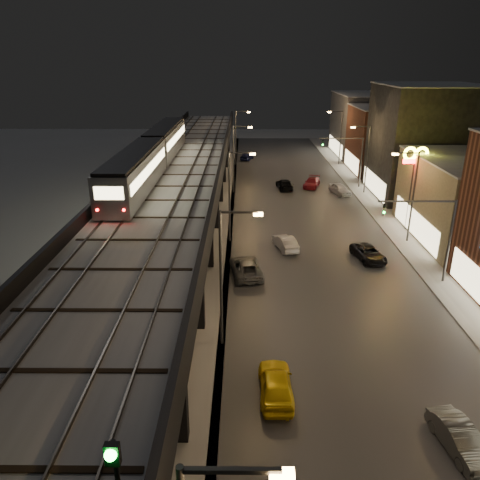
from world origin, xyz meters
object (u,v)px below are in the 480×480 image
object	(u,v)px
car_near_white	(285,243)
subway_train	(153,153)
rail_signal	(116,474)
car_mid_dark	(284,185)
car_onc_dark	(369,254)
car_taxi	(276,384)
car_onc_silver	(459,440)
car_onc_red	(340,189)
car_mid_silver	(246,268)
car_far_white	(247,156)
car_onc_white	(312,183)

from	to	relation	value
car_near_white	subway_train	bearing A→B (deg)	-37.27
rail_signal	car_mid_dark	xyz separation A→B (m)	(8.46, 55.92, -8.08)
subway_train	car_mid_dark	world-z (taller)	subway_train
car_onc_dark	rail_signal	bearing A→B (deg)	-125.60
car_taxi	car_onc_dark	bearing A→B (deg)	-117.94
rail_signal	car_onc_silver	bearing A→B (deg)	36.09
car_taxi	car_onc_red	size ratio (longest dim) A/B	1.07
car_mid_dark	car_mid_silver	bearing A→B (deg)	73.28
car_taxi	car_onc_red	bearing A→B (deg)	-105.89
car_onc_dark	car_onc_red	size ratio (longest dim) A/B	1.08
car_mid_dark	car_onc_silver	bearing A→B (deg)	89.79
car_taxi	car_onc_red	world-z (taller)	car_taxi
car_mid_dark	car_onc_red	distance (m)	7.66
car_far_white	car_onc_white	size ratio (longest dim) A/B	0.88
car_mid_dark	car_onc_white	size ratio (longest dim) A/B	1.04
car_taxi	car_onc_white	xyz separation A→B (m)	(7.88, 43.91, -0.11)
car_mid_silver	car_near_white	bearing A→B (deg)	-132.12
rail_signal	car_onc_red	bearing A→B (deg)	73.62
car_onc_silver	car_onc_red	distance (m)	44.07
rail_signal	car_far_white	bearing A→B (deg)	87.45
car_onc_silver	car_onc_dark	world-z (taller)	car_onc_silver
rail_signal	car_onc_white	size ratio (longest dim) A/B	0.67
car_near_white	car_onc_white	distance (m)	23.76
subway_train	car_onc_silver	size ratio (longest dim) A/B	8.38
car_mid_silver	car_onc_dark	world-z (taller)	car_mid_silver
car_taxi	car_far_white	xyz separation A→B (m)	(-1.15, 62.81, -0.08)
car_taxi	car_near_white	size ratio (longest dim) A/B	1.09
car_mid_dark	car_onc_white	distance (m)	4.09
rail_signal	car_onc_white	xyz separation A→B (m)	(12.41, 56.98, -8.11)
car_near_white	car_mid_dark	distance (m)	22.08
car_onc_silver	car_taxi	bearing A→B (deg)	146.52
car_far_white	car_onc_dark	distance (m)	45.74
car_onc_white	car_far_white	bearing A→B (deg)	134.20
car_onc_silver	car_onc_dark	xyz separation A→B (m)	(1.27, 22.06, -0.02)
car_onc_silver	car_near_white	bearing A→B (deg)	94.58
car_taxi	car_onc_red	distance (m)	41.76
subway_train	car_onc_dark	size ratio (longest dim) A/B	7.32
car_mid_silver	car_onc_white	size ratio (longest dim) A/B	1.13
car_near_white	car_onc_red	xyz separation A→B (m)	(8.92, 19.41, 0.03)
car_onc_silver	car_onc_red	xyz separation A→B (m)	(2.85, 43.97, 0.06)
rail_signal	car_mid_silver	xyz separation A→B (m)	(2.98, 28.14, -8.05)
rail_signal	car_onc_red	size ratio (longest dim) A/B	0.73
car_near_white	car_far_white	world-z (taller)	same
car_near_white	car_onc_dark	world-z (taller)	car_near_white
rail_signal	car_far_white	xyz separation A→B (m)	(3.37, 75.88, -8.09)
car_mid_dark	car_onc_white	world-z (taller)	car_mid_dark
subway_train	car_mid_silver	world-z (taller)	subway_train
subway_train	car_onc_dark	xyz separation A→B (m)	(20.48, -7.95, -7.62)
car_near_white	car_onc_silver	distance (m)	25.30
car_mid_silver	car_mid_dark	size ratio (longest dim) A/B	1.09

